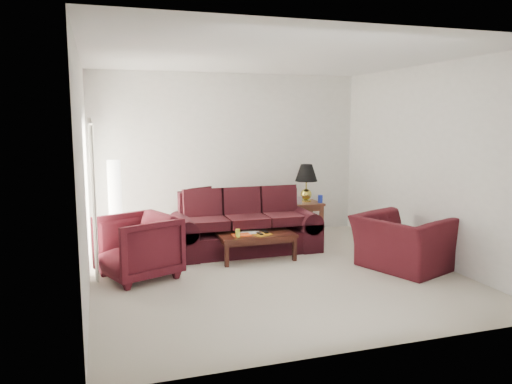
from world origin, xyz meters
The scene contains 19 objects.
floor centered at (0.00, 0.00, 0.00)m, with size 5.00×5.00×0.00m, color beige.
blinds centered at (-2.42, 1.30, 1.08)m, with size 0.10×2.00×2.16m, color silver.
sofa centered at (-0.06, 1.25, 0.49)m, with size 2.40×1.04×0.98m, color black, non-canonical shape.
throw_pillow centered at (-0.62, 2.08, 0.76)m, with size 0.45×0.13×0.45m, color black.
end_table centered at (1.28, 1.94, 0.32)m, with size 0.60×0.60×0.65m, color #4F291B, non-canonical shape.
table_lamp centered at (1.34, 1.99, 1.00)m, with size 0.41×0.41×0.69m, color gold, non-canonical shape.
clock centered at (1.09, 1.77, 0.72)m, with size 0.14×0.05×0.14m, color silver.
blue_canister centered at (1.54, 1.79, 0.72)m, with size 0.09×0.09×0.14m, color #1B30B4.
picture_frame centered at (1.17, 2.11, 0.72)m, with size 0.12×0.02×0.14m, color #B6B7BB.
floor_lamp centered at (-2.08, 1.99, 0.76)m, with size 0.25×0.25×1.53m, color white, non-canonical shape.
armchair_left centered at (-1.86, 0.38, 0.44)m, with size 0.94×0.97×0.88m, color #430F17.
armchair_right centered at (1.85, -0.37, 0.39)m, with size 1.21×1.05×0.78m, color #3C0D14.
coffee_table centered at (-0.03, 0.74, 0.21)m, with size 1.18×0.59×0.41m, color black, non-canonical shape.
magazine_red centered at (-0.28, 0.69, 0.42)m, with size 0.27×0.20×0.02m, color #C74013.
magazine_white centered at (-0.12, 0.82, 0.42)m, with size 0.26×0.20×0.02m, color white.
magazine_orange centered at (0.03, 0.63, 0.42)m, with size 0.25×0.19×0.01m, color #C58817.
remote_a centered at (-0.01, 0.63, 0.44)m, with size 0.05×0.15×0.02m, color black.
remote_b centered at (0.10, 0.72, 0.44)m, with size 0.06×0.19×0.02m, color black.
yellow_glass centered at (-0.36, 0.61, 0.47)m, with size 0.07×0.07×0.12m, color #C7D22E.
Camera 1 is at (-2.33, -6.45, 2.19)m, focal length 35.00 mm.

